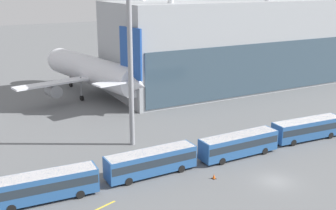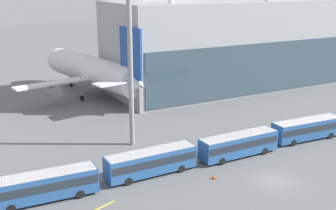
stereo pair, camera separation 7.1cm
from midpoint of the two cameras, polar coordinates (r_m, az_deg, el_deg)
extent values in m
plane|color=slate|center=(54.79, 14.33, -9.97)|extent=(440.00, 440.00, 0.00)
cube|color=#9EA3A8|center=(120.24, 19.82, 8.78)|extent=(115.39, 22.64, 19.80)
cylinder|color=silver|center=(91.55, -10.29, 4.66)|extent=(11.81, 31.72, 5.79)
sphere|color=silver|center=(105.24, -14.49, 5.91)|extent=(5.67, 5.67, 5.67)
cone|color=silver|center=(78.58, -4.69, 2.94)|extent=(6.74, 7.80, 5.50)
cube|color=silver|center=(90.14, -9.66, 3.85)|extent=(35.04, 9.89, 0.35)
cylinder|color=gray|center=(86.20, -15.28, 1.86)|extent=(3.14, 3.47, 2.60)
cylinder|color=gray|center=(95.58, -4.50, 3.79)|extent=(3.14, 3.47, 2.60)
cube|color=#1E4799|center=(78.10, -5.10, 7.02)|extent=(1.69, 6.53, 9.40)
cube|color=silver|center=(79.06, -5.01, 3.44)|extent=(15.39, 6.10, 0.28)
cylinder|color=gray|center=(101.23, -13.13, 3.96)|extent=(0.36, 0.36, 4.52)
cylinder|color=black|center=(101.72, -13.04, 2.72)|extent=(0.66, 1.17, 1.10)
cylinder|color=gray|center=(88.80, -11.71, 2.34)|extent=(0.36, 0.36, 4.52)
cylinder|color=black|center=(89.37, -11.62, 0.93)|extent=(0.66, 1.17, 1.10)
cylinder|color=gray|center=(92.40, -7.59, 3.08)|extent=(0.36, 0.36, 4.52)
cylinder|color=black|center=(92.94, -7.54, 1.73)|extent=(0.66, 1.17, 1.10)
cylinder|color=silver|center=(123.58, 12.40, 7.34)|extent=(34.50, 7.67, 4.96)
sphere|color=silver|center=(136.09, 17.58, 7.77)|extent=(4.86, 4.86, 4.86)
cone|color=silver|center=(112.29, 6.13, 6.75)|extent=(7.86, 5.30, 4.71)
cube|color=silver|center=(122.27, 11.67, 6.88)|extent=(6.95, 37.44, 0.35)
cylinder|color=gray|center=(130.08, 8.44, 6.92)|extent=(3.53, 2.78, 2.53)
cylinder|color=gray|center=(115.40, 15.22, 5.33)|extent=(3.53, 2.78, 2.53)
cube|color=#1E4799|center=(112.18, 6.53, 8.94)|extent=(4.96, 0.79, 7.06)
cube|color=silver|center=(112.73, 6.47, 7.03)|extent=(4.22, 13.11, 0.28)
cylinder|color=gray|center=(132.25, 15.90, 6.54)|extent=(0.36, 0.36, 4.17)
cylinder|color=black|center=(132.60, 15.83, 5.65)|extent=(1.13, 0.54, 1.10)
cylinder|color=gray|center=(124.85, 10.60, 6.33)|extent=(0.36, 0.36, 4.17)
cylinder|color=black|center=(125.22, 10.55, 5.39)|extent=(1.13, 0.54, 1.10)
cylinder|color=gray|center=(120.30, 12.69, 5.84)|extent=(0.36, 0.36, 4.17)
cylinder|color=black|center=(120.69, 12.63, 4.86)|extent=(1.13, 0.54, 1.10)
cube|color=#285693|center=(50.12, -16.49, -10.44)|extent=(12.15, 3.33, 2.86)
cube|color=#232D38|center=(49.99, -16.51, -10.15)|extent=(11.92, 3.35, 1.00)
cube|color=silver|center=(49.53, -16.62, -9.02)|extent=(11.79, 3.23, 0.12)
cylinder|color=black|center=(52.36, -12.51, -10.52)|extent=(1.01, 0.35, 1.00)
cylinder|color=black|center=(50.14, -11.84, -11.75)|extent=(1.01, 0.35, 1.00)
cylinder|color=black|center=(51.56, -20.77, -11.70)|extent=(1.01, 0.35, 1.00)
cylinder|color=black|center=(49.31, -20.50, -13.02)|extent=(1.01, 0.35, 1.00)
cube|color=#285693|center=(54.12, -2.33, -7.67)|extent=(12.08, 2.95, 2.86)
cube|color=#232D38|center=(54.00, -2.34, -7.39)|extent=(11.84, 2.98, 1.00)
cube|color=silver|center=(53.57, -2.35, -6.33)|extent=(11.72, 2.86, 0.12)
cylinder|color=black|center=(57.27, 0.47, -7.67)|extent=(1.00, 0.32, 1.00)
cylinder|color=black|center=(55.27, 1.78, -8.61)|extent=(1.00, 0.32, 1.00)
cylinder|color=black|center=(54.33, -6.49, -9.18)|extent=(1.00, 0.32, 1.00)
cylinder|color=black|center=(52.22, -5.39, -10.26)|extent=(1.00, 0.32, 1.00)
cube|color=#285693|center=(60.39, 9.53, -5.26)|extent=(12.06, 2.88, 2.86)
cube|color=#232D38|center=(60.29, 9.55, -5.01)|extent=(11.82, 2.90, 1.00)
cube|color=silver|center=(59.90, 9.60, -4.04)|extent=(11.70, 2.79, 0.12)
cylinder|color=black|center=(64.00, 11.43, -5.35)|extent=(1.00, 0.31, 1.00)
cylinder|color=black|center=(62.23, 12.93, -6.09)|extent=(1.00, 0.31, 1.00)
cylinder|color=black|center=(59.75, 5.87, -6.71)|extent=(1.00, 0.31, 1.00)
cylinder|color=black|center=(57.85, 7.31, -7.56)|extent=(1.00, 0.31, 1.00)
cube|color=#285693|center=(69.27, 18.33, -3.04)|extent=(12.17, 3.44, 2.86)
cube|color=#232D38|center=(69.17, 18.35, -2.81)|extent=(11.93, 3.45, 1.00)
cube|color=silver|center=(68.84, 18.43, -1.96)|extent=(11.81, 3.33, 0.12)
cylinder|color=black|center=(73.03, 19.72, -3.26)|extent=(1.02, 0.36, 1.00)
cylinder|color=black|center=(71.36, 21.13, -3.86)|extent=(1.02, 0.36, 1.00)
cylinder|color=black|center=(68.21, 15.19, -4.23)|extent=(1.02, 0.36, 1.00)
cylinder|color=black|center=(66.42, 16.59, -4.91)|extent=(1.02, 0.36, 1.00)
cylinder|color=gray|center=(61.04, -5.17, 6.19)|extent=(0.74, 0.74, 26.22)
cube|color=black|center=(54.08, 6.20, -9.87)|extent=(0.52, 0.52, 0.02)
cone|color=#EA5914|center=(53.94, 6.21, -9.57)|extent=(0.39, 0.39, 0.62)
camera|label=1|loc=(0.04, -90.03, -0.01)|focal=45.00mm
camera|label=2|loc=(0.04, 89.97, 0.01)|focal=45.00mm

